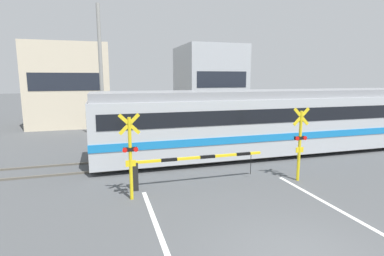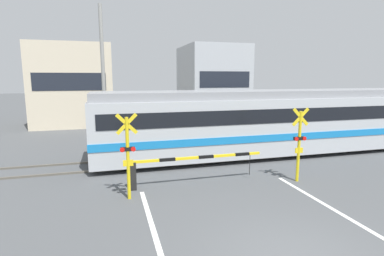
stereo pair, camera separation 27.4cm
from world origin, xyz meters
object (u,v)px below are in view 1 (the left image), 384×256
at_px(commuter_train, 267,120).
at_px(crossing_signal_right, 300,141).
at_px(crossing_signal_left, 130,153).
at_px(pedestrian, 156,124).
at_px(crossing_barrier_near, 177,165).
at_px(crossing_barrier_far, 198,131).

distance_m(commuter_train, crossing_signal_right, 4.06).
height_order(commuter_train, crossing_signal_left, commuter_train).
xyz_separation_m(crossing_signal_left, crossing_signal_right, (6.25, 0.00, 0.00)).
distance_m(crossing_signal_right, pedestrian, 9.80).
bearing_deg(pedestrian, crossing_barrier_near, -94.67).
bearing_deg(crossing_signal_left, crossing_barrier_near, 24.26).
height_order(commuter_train, pedestrian, commuter_train).
xyz_separation_m(crossing_barrier_near, crossing_signal_right, (4.56, -0.76, 0.75)).
relative_size(commuter_train, pedestrian, 9.55).
relative_size(commuter_train, crossing_signal_left, 6.16).
relative_size(crossing_barrier_near, crossing_barrier_far, 1.00).
bearing_deg(crossing_signal_right, commuter_train, 76.40).
relative_size(commuter_train, crossing_barrier_far, 3.49).
relative_size(crossing_barrier_far, pedestrian, 2.74).
height_order(crossing_barrier_far, crossing_signal_left, crossing_signal_left).
bearing_deg(commuter_train, crossing_signal_left, -151.31).
height_order(crossing_barrier_near, crossing_signal_left, crossing_signal_left).
distance_m(crossing_barrier_near, crossing_barrier_far, 6.97).
bearing_deg(crossing_barrier_far, pedestrian, 139.54).
distance_m(commuter_train, crossing_barrier_far, 4.24).
height_order(crossing_barrier_near, crossing_barrier_far, same).
bearing_deg(pedestrian, crossing_signal_right, -66.60).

